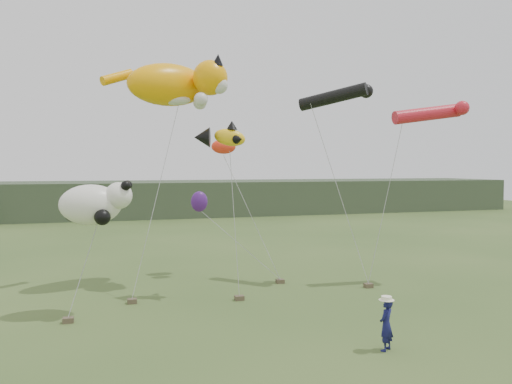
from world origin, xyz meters
TOP-DOWN VIEW (x-y plane):
  - ground at (0.00, 0.00)m, footprint 120.00×120.00m
  - headland at (-3.11, 44.69)m, footprint 90.00×13.00m
  - festival_attendant at (2.17, -2.14)m, footprint 0.71×0.67m
  - sandbag_anchors at (-1.17, 5.38)m, footprint 13.72×3.99m
  - cat_kite at (-2.78, 8.82)m, footprint 5.99×3.91m
  - fish_kite at (-1.35, 5.96)m, footprint 2.45×1.60m
  - tube_kites at (7.27, 6.39)m, footprint 7.74×4.09m
  - panda_kite at (-6.60, 4.59)m, footprint 2.77×1.79m
  - misc_kites at (-0.70, 10.37)m, footprint 2.55×1.22m

SIDE VIEW (x-z plane):
  - ground at x=0.00m, z-range 0.00..0.00m
  - sandbag_anchors at x=-1.17m, z-range 0.00..0.20m
  - festival_attendant at x=2.17m, z-range 0.00..1.63m
  - headland at x=-3.11m, z-range -0.08..3.92m
  - panda_kite at x=-6.60m, z-range 3.47..5.19m
  - misc_kites at x=-0.70m, z-range 3.76..7.59m
  - fish_kite at x=-1.35m, z-range 6.47..7.70m
  - tube_kites at x=7.27m, z-range 7.82..9.89m
  - cat_kite at x=-2.78m, z-range 8.51..11.06m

